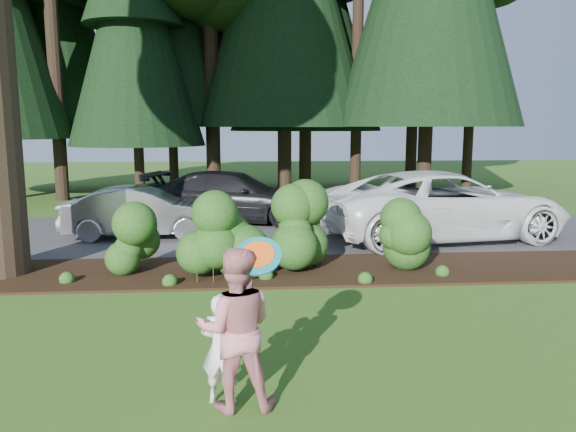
{
  "coord_description": "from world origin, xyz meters",
  "views": [
    {
      "loc": [
        0.31,
        -7.77,
        2.91
      ],
      "look_at": [
        1.08,
        2.27,
        1.3
      ],
      "focal_mm": 35.0,
      "sensor_mm": 36.0,
      "label": 1
    }
  ],
  "objects_px": {
    "car_silver_wagon": "(143,212)",
    "car_dark_suv": "(233,197)",
    "child": "(221,349)",
    "car_white_suv": "(445,205)",
    "frisbee": "(258,256)",
    "adult": "(236,329)"
  },
  "relations": [
    {
      "from": "car_white_suv",
      "to": "child",
      "type": "distance_m",
      "value": 9.88
    },
    {
      "from": "child",
      "to": "adult",
      "type": "xyz_separation_m",
      "value": [
        0.16,
        -0.12,
        0.26
      ]
    },
    {
      "from": "car_silver_wagon",
      "to": "adult",
      "type": "height_order",
      "value": "adult"
    },
    {
      "from": "car_silver_wagon",
      "to": "frisbee",
      "type": "bearing_deg",
      "value": -163.39
    },
    {
      "from": "car_dark_suv",
      "to": "adult",
      "type": "height_order",
      "value": "adult"
    },
    {
      "from": "car_silver_wagon",
      "to": "adult",
      "type": "xyz_separation_m",
      "value": [
        2.57,
        -9.21,
        0.16
      ]
    },
    {
      "from": "car_silver_wagon",
      "to": "car_dark_suv",
      "type": "bearing_deg",
      "value": -45.01
    },
    {
      "from": "car_silver_wagon",
      "to": "car_white_suv",
      "type": "xyz_separation_m",
      "value": [
        7.79,
        -0.81,
        0.22
      ]
    },
    {
      "from": "car_silver_wagon",
      "to": "car_white_suv",
      "type": "height_order",
      "value": "car_white_suv"
    },
    {
      "from": "car_silver_wagon",
      "to": "child",
      "type": "height_order",
      "value": "car_silver_wagon"
    },
    {
      "from": "car_dark_suv",
      "to": "child",
      "type": "height_order",
      "value": "car_dark_suv"
    },
    {
      "from": "car_silver_wagon",
      "to": "car_white_suv",
      "type": "bearing_deg",
      "value": -96.41
    },
    {
      "from": "child",
      "to": "car_dark_suv",
      "type": "bearing_deg",
      "value": -75.92
    },
    {
      "from": "car_dark_suv",
      "to": "frisbee",
      "type": "bearing_deg",
      "value": -165.09
    },
    {
      "from": "adult",
      "to": "car_silver_wagon",
      "type": "bearing_deg",
      "value": -74.73
    },
    {
      "from": "car_silver_wagon",
      "to": "child",
      "type": "bearing_deg",
      "value": -165.62
    },
    {
      "from": "child",
      "to": "frisbee",
      "type": "height_order",
      "value": "frisbee"
    },
    {
      "from": "child",
      "to": "frisbee",
      "type": "distance_m",
      "value": 1.08
    },
    {
      "from": "child",
      "to": "frisbee",
      "type": "bearing_deg",
      "value": -171.4
    },
    {
      "from": "car_dark_suv",
      "to": "adult",
      "type": "bearing_deg",
      "value": -166.28
    },
    {
      "from": "adult",
      "to": "frisbee",
      "type": "height_order",
      "value": "frisbee"
    },
    {
      "from": "car_dark_suv",
      "to": "child",
      "type": "distance_m",
      "value": 11.43
    }
  ]
}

